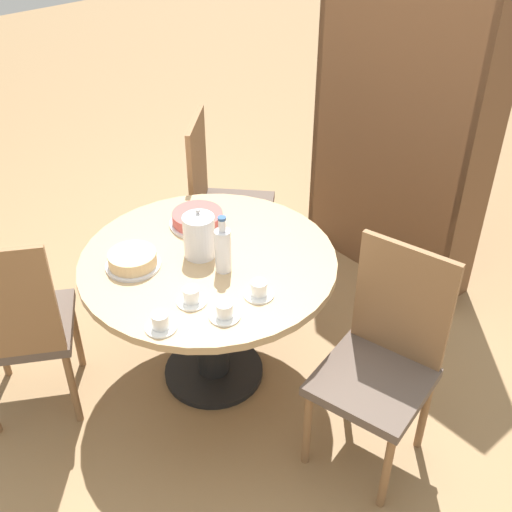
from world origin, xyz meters
TOP-DOWN VIEW (x-y plane):
  - ground_plane at (0.00, 0.00)m, footprint 14.00×14.00m
  - dining_table at (0.00, 0.00)m, footprint 1.12×1.12m
  - chair_a at (0.78, 0.27)m, footprint 0.51×0.51m
  - chair_b at (-0.62, 0.55)m, footprint 0.59×0.59m
  - chair_c at (-0.35, -0.75)m, footprint 0.57×0.57m
  - bookshelf at (-0.08, 1.35)m, footprint 1.04×0.28m
  - coffee_pot at (-0.04, -0.01)m, footprint 0.14×0.14m
  - water_bottle at (0.11, -0.00)m, footprint 0.07×0.07m
  - cake_main at (-0.25, 0.13)m, footprint 0.27×0.27m
  - cake_second at (-0.16, -0.28)m, footprint 0.24×0.24m
  - cup_a at (0.35, -0.19)m, footprint 0.12×0.12m
  - cup_b at (0.20, -0.23)m, footprint 0.12×0.12m
  - cup_c at (0.34, 0.00)m, footprint 0.12×0.12m
  - cup_d at (0.25, -0.41)m, footprint 0.12×0.12m

SIDE VIEW (x-z plane):
  - ground_plane at x=0.00m, z-range 0.00..0.00m
  - chair_a at x=0.78m, z-range 0.02..1.00m
  - chair_b at x=-0.62m, z-range 0.02..1.00m
  - chair_c at x=-0.35m, z-range 0.02..1.00m
  - dining_table at x=0.00m, z-range 0.19..0.89m
  - cup_a at x=0.35m, z-range 0.69..0.76m
  - cup_b at x=0.20m, z-range 0.69..0.76m
  - cup_c at x=0.34m, z-range 0.69..0.76m
  - cup_d at x=0.25m, z-range 0.69..0.76m
  - cake_main at x=-0.25m, z-range 0.70..0.76m
  - cake_second at x=-0.16m, z-range 0.70..0.77m
  - coffee_pot at x=-0.04m, z-range 0.69..0.92m
  - water_bottle at x=0.11m, z-range 0.68..0.94m
  - bookshelf at x=-0.08m, z-range -0.04..1.74m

